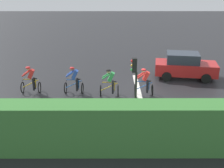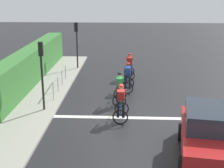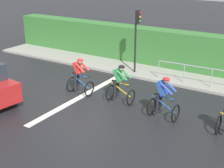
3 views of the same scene
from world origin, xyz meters
TOP-DOWN VIEW (x-y plane):
  - ground_plane at (0.00, 0.00)m, footprint 80.00×80.00m
  - sidewalk_kerb at (-4.56, 2.00)m, footprint 2.80×21.60m
  - stone_wall_low at (-5.46, 2.00)m, footprint 0.44×21.60m
  - hedge_wall at (-5.76, 2.00)m, footprint 1.10×21.60m
  - road_marking_stop_line at (0.00, 0.22)m, footprint 7.00×0.30m
  - cyclist_second at (0.23, 4.09)m, footprint 0.75×1.12m
  - cyclist_mid at (-0.18, 1.96)m, footprint 0.69×1.09m
  - cyclist_fourth at (-0.07, -0.06)m, footprint 0.72×1.11m
  - traffic_light_near_crossing at (-3.75, 0.84)m, footprint 0.22×0.31m
  - pedestrian_railing_kerbside at (-3.66, 4.16)m, footprint 0.16×3.97m

SIDE VIEW (x-z plane):
  - ground_plane at x=0.00m, z-range 0.00..0.00m
  - road_marking_stop_line at x=0.00m, z-range 0.00..0.01m
  - sidewalk_kerb at x=-4.56m, z-range 0.00..0.12m
  - stone_wall_low at x=-5.46m, z-range 0.00..0.60m
  - cyclist_second at x=0.23m, z-range -0.03..1.63m
  - cyclist_mid at x=-0.18m, z-range -0.03..1.63m
  - cyclist_fourth at x=-0.07m, z-range -0.03..1.63m
  - pedestrian_railing_kerbside at x=-3.66m, z-range 0.29..1.32m
  - hedge_wall at x=-5.76m, z-range 0.00..2.09m
  - traffic_light_near_crossing at x=-3.75m, z-range 0.55..3.89m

